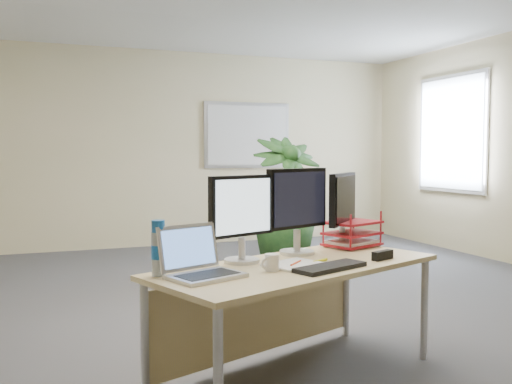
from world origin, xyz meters
name	(u,v)px	position (x,y,z in m)	size (l,w,h in m)	color
floor	(277,327)	(0.00, 0.00, 0.00)	(8.00, 8.00, 0.00)	#404045
back_wall	(165,149)	(0.00, 4.00, 1.35)	(7.00, 0.04, 2.70)	beige
whiteboard	(247,135)	(1.20, 3.97, 1.55)	(1.30, 0.04, 0.95)	silver
window	(451,134)	(3.47, 2.30, 1.55)	(0.04, 1.30, 1.55)	silver
desk	(286,285)	(-0.30, -0.84, 0.53)	(1.88, 1.29, 0.67)	#D9C180
floor_plant	(284,204)	(0.82, 1.75, 0.75)	(0.84, 0.84, 1.50)	#133617
monitor_left	(242,213)	(-0.55, -0.77, 0.96)	(0.44, 0.21, 0.51)	#BABABF
monitor_right	(297,205)	(-0.13, -0.63, 0.97)	(0.47, 0.22, 0.54)	#BABABF
monitor_dark	(343,205)	(0.27, -0.50, 0.95)	(0.35, 0.34, 0.50)	#BABABF
laptop	(199,264)	(-0.88, -1.03, 0.73)	(0.45, 0.42, 0.26)	silver
keyboard	(330,267)	(-0.16, -1.12, 0.68)	(0.45, 0.15, 0.02)	black
coffee_mug	(271,262)	(-0.48, -1.04, 0.71)	(0.12, 0.08, 0.09)	white
spiral_notebook	(294,265)	(-0.31, -0.96, 0.67)	(0.31, 0.23, 0.01)	white
orange_pen	(296,263)	(-0.30, -0.97, 0.68)	(0.01, 0.01, 0.15)	#FF4F1C
yellow_highlighter	(320,261)	(-0.12, -0.92, 0.67)	(0.02, 0.02, 0.13)	#FFFC1A
water_bottle	(158,249)	(-1.07, -0.95, 0.80)	(0.07, 0.07, 0.29)	#AAB8C7
letter_tray	(352,235)	(0.34, -0.50, 0.74)	(0.42, 0.37, 0.17)	#AE151F
stapler	(382,255)	(0.26, -0.98, 0.69)	(0.16, 0.04, 0.05)	black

